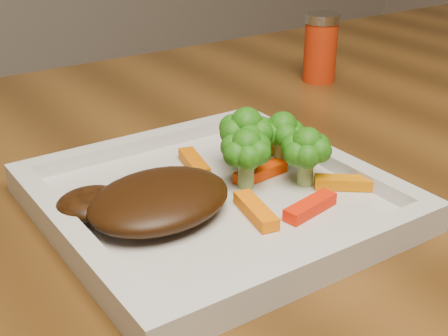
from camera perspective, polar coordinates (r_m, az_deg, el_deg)
plate at (r=0.53m, az=-0.90°, el=-3.29°), size 0.27×0.27×0.01m
steak at (r=0.49m, az=-5.94°, el=-2.89°), size 0.14×0.11×0.03m
broccoli_0 at (r=0.56m, az=2.06°, el=3.13°), size 0.07×0.07×0.07m
broccoli_1 at (r=0.57m, az=5.35°, el=3.13°), size 0.06×0.06×0.06m
broccoli_2 at (r=0.54m, az=7.56°, el=1.34°), size 0.06×0.06×0.06m
broccoli_3 at (r=0.53m, az=2.06°, el=1.26°), size 0.06×0.06×0.06m
carrot_0 at (r=0.51m, az=7.89°, el=-3.52°), size 0.05×0.02×0.01m
carrot_1 at (r=0.55m, az=11.10°, el=-1.33°), size 0.05×0.04×0.01m
carrot_2 at (r=0.50m, az=2.92°, el=-3.89°), size 0.03×0.06×0.01m
carrot_3 at (r=0.61m, az=4.10°, el=1.91°), size 0.06×0.03×0.01m
carrot_4 at (r=0.58m, az=-2.75°, el=0.48°), size 0.03×0.06×0.01m
carrot_6 at (r=0.56m, az=3.37°, el=-0.39°), size 0.05×0.02×0.01m
spice_shaker at (r=0.87m, az=8.81°, el=10.80°), size 0.05×0.05×0.09m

